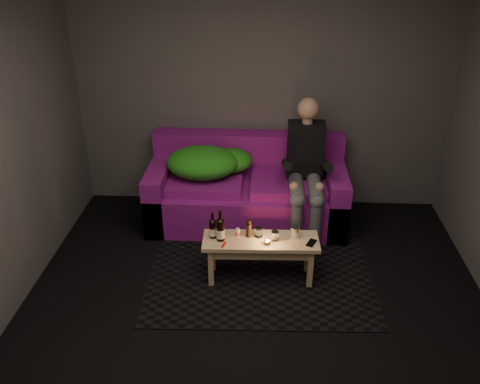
% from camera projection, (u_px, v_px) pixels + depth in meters
% --- Properties ---
extents(floor, '(4.50, 4.50, 0.00)m').
position_uv_depth(floor, '(254.00, 335.00, 4.02)').
color(floor, black).
rests_on(floor, ground).
extents(room, '(4.50, 4.50, 4.50)m').
position_uv_depth(room, '(258.00, 118.00, 3.67)').
color(room, silver).
rests_on(room, ground).
extents(rug, '(2.10, 1.56, 0.01)m').
position_uv_depth(rug, '(260.00, 274.00, 4.72)').
color(rug, black).
rests_on(rug, floor).
extents(sofa, '(2.07, 0.93, 0.89)m').
position_uv_depth(sofa, '(247.00, 192.00, 5.48)').
color(sofa, '#720F76').
rests_on(sofa, floor).
extents(green_blanket, '(0.91, 0.62, 0.31)m').
position_uv_depth(green_blanket, '(207.00, 162.00, 5.33)').
color(green_blanket, '#267F17').
rests_on(green_blanket, sofa).
extents(person, '(0.37, 0.86, 1.38)m').
position_uv_depth(person, '(306.00, 167.00, 5.12)').
color(person, black).
rests_on(person, sofa).
extents(coffee_table, '(1.04, 0.36, 0.42)m').
position_uv_depth(coffee_table, '(261.00, 246.00, 4.51)').
color(coffee_table, tan).
rests_on(coffee_table, rug).
extents(beer_bottle_a, '(0.06, 0.06, 0.25)m').
position_uv_depth(beer_bottle_a, '(213.00, 228.00, 4.47)').
color(beer_bottle_a, black).
rests_on(beer_bottle_a, coffee_table).
extents(beer_bottle_b, '(0.07, 0.07, 0.29)m').
position_uv_depth(beer_bottle_b, '(220.00, 230.00, 4.42)').
color(beer_bottle_b, black).
rests_on(beer_bottle_b, coffee_table).
extents(salt_shaker, '(0.04, 0.04, 0.08)m').
position_uv_depth(salt_shaker, '(238.00, 232.00, 4.51)').
color(salt_shaker, silver).
rests_on(salt_shaker, coffee_table).
extents(pepper_mill, '(0.05, 0.05, 0.13)m').
position_uv_depth(pepper_mill, '(249.00, 230.00, 4.49)').
color(pepper_mill, black).
rests_on(pepper_mill, coffee_table).
extents(tumbler_back, '(0.08, 0.08, 0.09)m').
position_uv_depth(tumbler_back, '(258.00, 232.00, 4.50)').
color(tumbler_back, white).
rests_on(tumbler_back, coffee_table).
extents(tealight, '(0.05, 0.05, 0.04)m').
position_uv_depth(tealight, '(267.00, 242.00, 4.41)').
color(tealight, white).
rests_on(tealight, coffee_table).
extents(tumbler_front, '(0.09, 0.09, 0.09)m').
position_uv_depth(tumbler_front, '(275.00, 236.00, 4.45)').
color(tumbler_front, white).
rests_on(tumbler_front, coffee_table).
extents(steel_cup, '(0.09, 0.09, 0.11)m').
position_uv_depth(steel_cup, '(295.00, 232.00, 4.48)').
color(steel_cup, silver).
rests_on(steel_cup, coffee_table).
extents(smartphone, '(0.11, 0.14, 0.01)m').
position_uv_depth(smartphone, '(311.00, 243.00, 4.42)').
color(smartphone, black).
rests_on(smartphone, coffee_table).
extents(red_lighter, '(0.04, 0.08, 0.01)m').
position_uv_depth(red_lighter, '(224.00, 245.00, 4.39)').
color(red_lighter, red).
rests_on(red_lighter, coffee_table).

